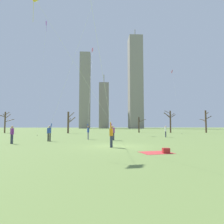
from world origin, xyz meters
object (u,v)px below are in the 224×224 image
at_px(bare_tree_rightmost, 206,121).
at_px(bare_tree_center, 139,124).
at_px(kite_flyer_far_back_yellow, 103,116).
at_px(bare_tree_leftmost, 5,121).
at_px(kite_flyer_midfield_center_pink, 89,111).
at_px(bystander_far_off_by_trees, 166,131).
at_px(bare_tree_right_of_center, 170,120).
at_px(distant_kite_low_near_trees_red, 173,77).
at_px(bare_tree_far_right_edge, 69,122).
at_px(kite_flyer_foreground_left_blue, 60,102).
at_px(bystander_strolling_midfield, 12,134).
at_px(picnic_spot, 162,151).
at_px(distant_kite_drifting_right_purple, 45,38).
at_px(kite_flyer_midfield_right_green, 107,108).

bearing_deg(bare_tree_rightmost, bare_tree_center, 174.57).
bearing_deg(kite_flyer_far_back_yellow, bare_tree_leftmost, 131.23).
relative_size(kite_flyer_midfield_center_pink, bystander_far_off_by_trees, 10.90).
relative_size(kite_flyer_far_back_yellow, bare_tree_right_of_center, 2.22).
relative_size(distant_kite_low_near_trees_red, bare_tree_leftmost, 3.01).
xyz_separation_m(bare_tree_right_of_center, bare_tree_center, (-7.34, 0.79, -0.91)).
bearing_deg(bare_tree_right_of_center, kite_flyer_far_back_yellow, -123.11).
relative_size(bare_tree_right_of_center, bare_tree_far_right_edge, 1.11).
relative_size(bare_tree_leftmost, bare_tree_rightmost, 0.90).
height_order(distant_kite_low_near_trees_red, bare_tree_leftmost, distant_kite_low_near_trees_red).
relative_size(kite_flyer_foreground_left_blue, bare_tree_far_right_edge, 4.27).
relative_size(bystander_strolling_midfield, bare_tree_far_right_edge, 0.34).
xyz_separation_m(bystander_far_off_by_trees, picnic_spot, (-5.59, -15.60, -0.81)).
bearing_deg(kite_flyer_foreground_left_blue, bystander_far_off_by_trees, 27.86).
bearing_deg(kite_flyer_foreground_left_blue, picnic_spot, -47.54).
bearing_deg(bystander_far_off_by_trees, bare_tree_center, 89.83).
relative_size(distant_kite_drifting_right_purple, bare_tree_rightmost, 3.43).
xyz_separation_m(kite_flyer_far_back_yellow, bare_tree_right_of_center, (16.31, 25.00, 0.29)).
height_order(kite_flyer_midfield_right_green, bystander_strolling_midfield, kite_flyer_midfield_right_green).
distance_m(distant_kite_drifting_right_purple, bare_tree_right_of_center, 32.16).
bearing_deg(distant_kite_drifting_right_purple, kite_flyer_midfield_right_green, -61.41).
distance_m(kite_flyer_far_back_yellow, bare_tree_rightmost, 34.70).
height_order(kite_flyer_foreground_left_blue, bare_tree_far_right_edge, kite_flyer_foreground_left_blue).
xyz_separation_m(picnic_spot, bare_tree_right_of_center, (12.98, 33.93, 2.89)).
relative_size(bystander_far_off_by_trees, distant_kite_low_near_trees_red, 0.11).
distance_m(bare_tree_rightmost, bare_tree_far_right_edge, 32.25).
height_order(bystander_strolling_midfield, distant_kite_drifting_right_purple, distant_kite_drifting_right_purple).
bearing_deg(kite_flyer_midfield_right_green, kite_flyer_foreground_left_blue, 125.32).
bearing_deg(bare_tree_center, kite_flyer_foreground_left_blue, -117.17).
xyz_separation_m(kite_flyer_midfield_center_pink, distant_kite_low_near_trees_red, (18.05, 16.97, 9.26)).
distance_m(kite_flyer_midfield_right_green, bystander_far_off_by_trees, 16.30).
xyz_separation_m(bystander_far_off_by_trees, bare_tree_center, (0.06, 19.12, 1.17)).
distance_m(bystander_far_off_by_trees, bystander_strolling_midfield, 19.38).
bearing_deg(bystander_far_off_by_trees, bare_tree_far_right_edge, 135.25).
xyz_separation_m(distant_kite_low_near_trees_red, bare_tree_leftmost, (-38.56, 3.12, -10.08)).
bearing_deg(kite_flyer_midfield_center_pink, kite_flyer_far_back_yellow, -71.31).
distance_m(distant_kite_drifting_right_purple, bare_tree_rightmost, 39.06).
height_order(bystander_far_off_by_trees, distant_kite_drifting_right_purple, distant_kite_drifting_right_purple).
bearing_deg(bystander_far_off_by_trees, bystander_strolling_midfield, -151.98).
relative_size(kite_flyer_far_back_yellow, distant_kite_low_near_trees_red, 0.80).
xyz_separation_m(bystander_strolling_midfield, bare_tree_center, (17.17, 28.23, 1.17)).
bearing_deg(bare_tree_right_of_center, bystander_strolling_midfield, -131.77).
xyz_separation_m(kite_flyer_foreground_left_blue, bare_tree_right_of_center, (20.78, 25.40, -1.11)).
distance_m(kite_flyer_far_back_yellow, bare_tree_leftmost, 33.89).
bearing_deg(kite_flyer_far_back_yellow, distant_kite_drifting_right_purple, 131.54).
bearing_deg(bystander_strolling_midfield, kite_flyer_far_back_yellow, 16.52).
xyz_separation_m(kite_flyer_midfield_right_green, picnic_spot, (3.16, -1.98, -2.74)).
distance_m(distant_kite_low_near_trees_red, bare_tree_leftmost, 39.98).
distance_m(kite_flyer_midfield_right_green, bare_tree_right_of_center, 35.80).
distance_m(bare_tree_center, bare_tree_rightmost, 15.90).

